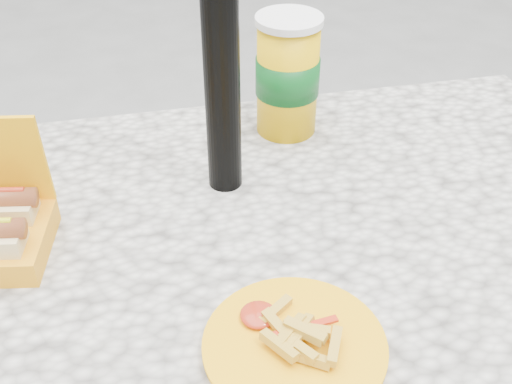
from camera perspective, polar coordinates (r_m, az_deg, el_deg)
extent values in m
cube|color=beige|center=(0.87, -0.85, -6.57)|extent=(1.20, 0.80, 0.05)
cylinder|color=black|center=(1.48, 16.37, -6.22)|extent=(0.07, 0.07, 0.70)
cylinder|color=#F1A408|center=(0.73, 3.44, -13.55)|extent=(0.20, 0.20, 0.01)
cylinder|color=#F1A408|center=(0.73, 3.45, -13.37)|extent=(0.21, 0.21, 0.01)
cube|color=gold|center=(0.72, 3.93, -12.28)|extent=(0.04, 0.04, 0.01)
cube|color=gold|center=(0.71, 2.05, -13.50)|extent=(0.04, 0.05, 0.01)
cube|color=gold|center=(0.73, 4.66, -12.12)|extent=(0.05, 0.03, 0.01)
cube|color=gold|center=(0.71, 6.99, -13.45)|extent=(0.03, 0.05, 0.01)
cube|color=gold|center=(0.72, 3.14, -12.25)|extent=(0.04, 0.04, 0.01)
cube|color=gold|center=(0.71, 4.69, -14.47)|extent=(0.05, 0.04, 0.01)
cube|color=gold|center=(0.72, 3.60, -12.95)|extent=(0.04, 0.04, 0.01)
cube|color=gold|center=(0.73, 1.97, -11.81)|extent=(0.03, 0.05, 0.01)
cube|color=gold|center=(0.75, 1.76, -10.49)|extent=(0.05, 0.04, 0.01)
cube|color=gold|center=(0.72, 4.30, -12.26)|extent=(0.04, 0.04, 0.01)
cube|color=gold|center=(0.71, 4.42, -12.17)|extent=(0.04, 0.04, 0.01)
cube|color=gold|center=(0.71, 3.76, -13.60)|extent=(0.04, 0.05, 0.01)
ellipsoid|color=#A82914|center=(0.75, 0.23, -10.85)|extent=(0.04, 0.04, 0.01)
cube|color=red|center=(0.73, 4.11, -11.95)|extent=(0.09, 0.02, 0.00)
cylinder|color=#ECB006|center=(1.06, 2.81, 10.02)|extent=(0.10, 0.10, 0.19)
cylinder|color=#094F18|center=(1.06, 2.82, 10.29)|extent=(0.10, 0.10, 0.06)
cylinder|color=white|center=(1.02, 2.98, 15.03)|extent=(0.11, 0.11, 0.01)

